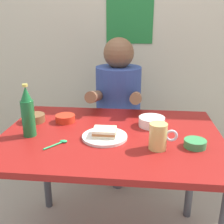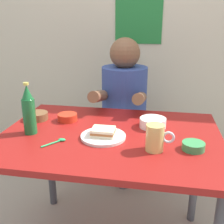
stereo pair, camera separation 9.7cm
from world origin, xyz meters
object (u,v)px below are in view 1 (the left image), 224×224
object	(u,v)px
plate_orange	(105,137)
beer_mug	(159,136)
sandwich	(105,132)
dining_table	(111,151)
stool	(118,147)
dip_bowl_green	(195,143)
person_seated	(118,96)
beer_bottle	(28,113)

from	to	relation	value
plate_orange	beer_mug	size ratio (longest dim) A/B	1.75
sandwich	plate_orange	bearing A→B (deg)	-104.04
dining_table	plate_orange	distance (m)	0.12
dining_table	stool	xyz separation A→B (m)	(-0.02, 0.63, -0.30)
stool	dip_bowl_green	size ratio (longest dim) A/B	4.50
plate_orange	dip_bowl_green	bearing A→B (deg)	-7.25
person_seated	dip_bowl_green	bearing A→B (deg)	-60.54
sandwich	dip_bowl_green	distance (m)	0.42
beer_bottle	dip_bowl_green	bearing A→B (deg)	-3.24
stool	plate_orange	distance (m)	0.79
plate_orange	sandwich	world-z (taller)	sandwich
person_seated	beer_bottle	world-z (taller)	person_seated
stool	person_seated	size ratio (longest dim) A/B	0.63
beer_bottle	dip_bowl_green	world-z (taller)	beer_bottle
dining_table	beer_bottle	xyz separation A→B (m)	(-0.40, -0.06, 0.21)
person_seated	beer_mug	world-z (taller)	person_seated
beer_mug	dip_bowl_green	size ratio (longest dim) A/B	1.26
stool	sandwich	size ratio (longest dim) A/B	4.09
person_seated	stool	bearing A→B (deg)	90.00
dining_table	sandwich	size ratio (longest dim) A/B	10.00
plate_orange	beer_mug	world-z (taller)	beer_mug
dining_table	person_seated	world-z (taller)	person_seated
dining_table	plate_orange	size ratio (longest dim) A/B	5.00
beer_mug	stool	bearing A→B (deg)	107.44
beer_mug	beer_bottle	world-z (taller)	beer_bottle
person_seated	beer_mug	distance (m)	0.80
person_seated	sandwich	world-z (taller)	person_seated
person_seated	plate_orange	world-z (taller)	person_seated
stool	plate_orange	world-z (taller)	plate_orange
sandwich	dining_table	bearing A→B (deg)	63.85
dining_table	sandwich	world-z (taller)	sandwich
beer_bottle	person_seated	bearing A→B (deg)	60.56
dip_bowl_green	stool	bearing A→B (deg)	119.09
person_seated	sandwich	size ratio (longest dim) A/B	6.54
plate_orange	beer_mug	xyz separation A→B (m)	(0.25, -0.09, 0.05)
dining_table	beer_mug	distance (m)	0.31
stool	beer_bottle	xyz separation A→B (m)	(-0.38, -0.69, 0.51)
dining_table	beer_mug	xyz separation A→B (m)	(0.23, -0.14, 0.15)
person_seated	beer_bottle	bearing A→B (deg)	-119.44
dip_bowl_green	beer_bottle	bearing A→B (deg)	176.76
plate_orange	stool	bearing A→B (deg)	89.15
sandwich	dip_bowl_green	world-z (taller)	sandwich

